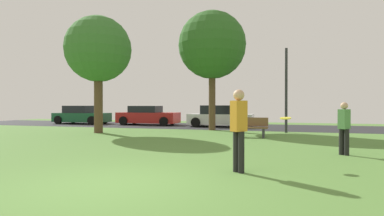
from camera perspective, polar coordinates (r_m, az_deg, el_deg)
name	(u,v)px	position (r m, az deg, el deg)	size (l,w,h in m)	color
ground_plane	(117,185)	(6.07, -13.61, -13.58)	(44.00, 44.00, 0.00)	#547F38
road_strip	(238,127)	(21.36, 8.33, -3.41)	(44.00, 6.40, 0.01)	#28282B
oak_tree_right	(212,45)	(18.66, 3.70, 11.34)	(3.96, 3.96, 6.98)	brown
birch_tree_lone	(98,50)	(17.53, -16.77, 10.16)	(3.49, 3.49, 6.20)	brown
person_thrower	(239,126)	(6.92, 8.54, -3.25)	(0.37, 0.39, 1.82)	black
person_catcher	(344,126)	(10.25, 26.05, -3.01)	(0.37, 0.39, 1.56)	black
frisbee_disc	(286,118)	(8.06, 16.74, -1.80)	(0.33, 0.33, 0.06)	yellow
parked_car_green	(81,115)	(26.13, -19.58, -1.30)	(4.27, 2.03, 1.42)	#195633
parked_car_red	(148,116)	(23.51, -8.10, -1.46)	(4.54, 1.97, 1.41)	#B21E1E
parked_car_white	(220,117)	(21.31, 5.15, -1.65)	(4.33, 2.06, 1.45)	white
park_bench	(250,127)	(14.56, 10.59, -3.45)	(1.60, 0.45, 0.90)	brown
street_lamp_post	(286,90)	(17.32, 16.85, 3.09)	(0.14, 0.14, 4.50)	#2D2D33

